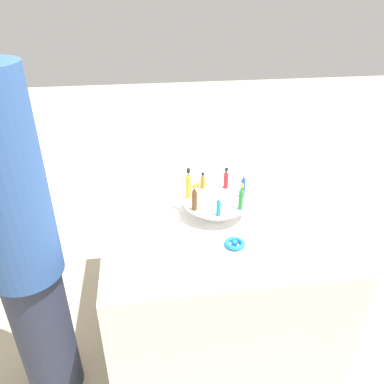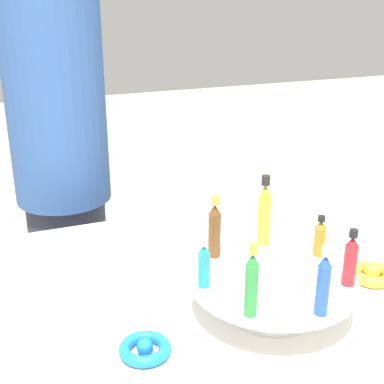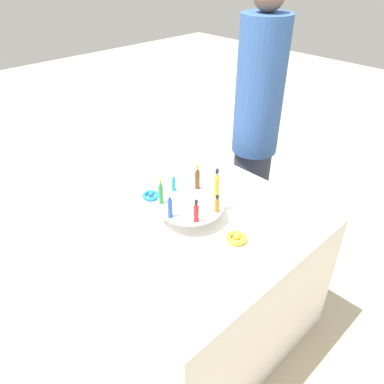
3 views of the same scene
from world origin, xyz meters
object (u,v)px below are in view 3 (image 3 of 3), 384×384
object	(u,v)px
bottle_teal	(174,183)
bottle_red	(196,212)
ribbon_bow_blue	(151,195)
bottle_gold	(217,184)
bottle_brown	(197,178)
display_stand	(190,207)
ribbon_bow_gold	(236,238)
bottle_amber	(217,204)
bottle_green	(161,192)
bottle_blue	(170,206)
person_figure	(256,129)

from	to	relation	value
bottle_teal	bottle_red	bearing A→B (deg)	-19.92
ribbon_bow_blue	bottle_gold	bearing A→B (deg)	27.17
bottle_red	bottle_brown	world-z (taller)	bottle_brown
bottle_teal	bottle_brown	size ratio (longest dim) A/B	0.73
display_stand	ribbon_bow_gold	world-z (taller)	display_stand
bottle_amber	bottle_gold	world-z (taller)	bottle_gold
bottle_teal	ribbon_bow_gold	distance (m)	0.41
bottle_green	bottle_gold	world-z (taller)	bottle_gold
bottle_green	ribbon_bow_blue	bearing A→B (deg)	159.00
bottle_red	bottle_amber	xyz separation A→B (m)	(0.01, 0.12, -0.01)
bottle_brown	bottle_teal	bearing A→B (deg)	-122.78
display_stand	bottle_blue	size ratio (longest dim) A/B	2.51
display_stand	bottle_gold	distance (m)	0.16
bottle_brown	ribbon_bow_gold	distance (m)	0.36
bottle_blue	bottle_teal	bearing A→B (deg)	134.37
bottle_amber	ribbon_bow_gold	distance (m)	0.17
person_figure	bottle_blue	bearing A→B (deg)	-1.63
bottle_green	display_stand	bearing A→B (deg)	44.37
bottle_gold	display_stand	bearing A→B (deg)	-109.92
display_stand	bottle_amber	distance (m)	0.15
bottle_blue	person_figure	xyz separation A→B (m)	(-0.28, 0.96, -0.02)
bottle_red	bottle_amber	world-z (taller)	bottle_red
bottle_green	bottle_brown	size ratio (longest dim) A/B	1.01
display_stand	bottle_gold	bearing A→B (deg)	70.08
ribbon_bow_blue	person_figure	bearing A→B (deg)	90.46
ribbon_bow_gold	bottle_brown	bearing A→B (deg)	165.79
display_stand	person_figure	xyz separation A→B (m)	(-0.27, 0.82, 0.06)
bottle_gold	bottle_brown	world-z (taller)	bottle_gold
bottle_red	bottle_brown	bearing A→B (deg)	134.37
bottle_teal	bottle_gold	size ratio (longest dim) A/B	0.62
bottle_red	bottle_brown	distance (m)	0.26
ribbon_bow_gold	ribbon_bow_blue	size ratio (longest dim) A/B	1.06
bottle_gold	bottle_blue	bearing A→B (deg)	-97.06
display_stand	bottle_blue	world-z (taller)	bottle_blue
bottle_brown	display_stand	bearing A→B (deg)	-58.49
bottle_blue	bottle_brown	xyz separation A→B (m)	(-0.08, 0.25, 0.00)
bottle_amber	bottle_gold	xyz separation A→B (m)	(-0.08, 0.08, 0.03)
bottle_blue	display_stand	bearing A→B (deg)	95.79
bottle_teal	bottle_blue	xyz separation A→B (m)	(0.15, -0.15, 0.01)
bottle_teal	ribbon_bow_blue	bearing A→B (deg)	-159.55
person_figure	bottle_red	bearing A→B (deg)	5.01
bottle_blue	ribbon_bow_blue	world-z (taller)	bottle_blue
bottle_red	display_stand	bearing A→B (deg)	147.22
bottle_blue	bottle_red	size ratio (longest dim) A/B	1.14
display_stand	person_figure	distance (m)	0.87
display_stand	bottle_gold	size ratio (longest dim) A/B	2.06
bottle_blue	bottle_amber	distance (m)	0.21
bottle_green	person_figure	bearing A→B (deg)	100.57
bottle_red	bottle_blue	bearing A→B (deg)	-148.49
bottle_red	bottle_gold	bearing A→B (deg)	108.65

